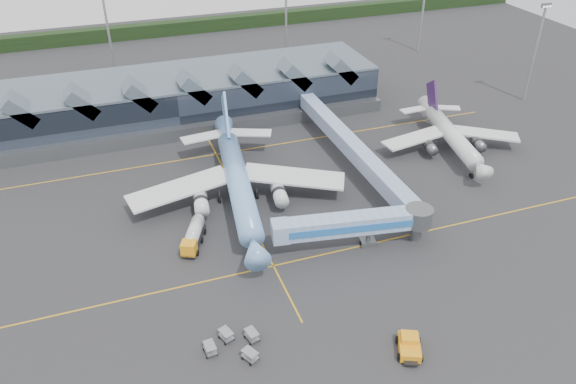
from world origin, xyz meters
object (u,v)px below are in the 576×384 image
object	(u,v)px
jet_bridge	(363,224)
fuel_truck	(194,234)
main_airliner	(237,179)
regional_jet	(450,133)
pushback_tug	(409,346)

from	to	relation	value
jet_bridge	fuel_truck	distance (m)	25.66
main_airliner	fuel_truck	bearing A→B (deg)	-126.90
main_airliner	regional_jet	world-z (taller)	main_airliner
fuel_truck	pushback_tug	world-z (taller)	fuel_truck
regional_jet	fuel_truck	distance (m)	55.77
fuel_truck	regional_jet	bearing A→B (deg)	38.01
fuel_truck	main_airliner	bearing A→B (deg)	69.05
regional_jet	fuel_truck	size ratio (longest dim) A/B	3.63
regional_jet	fuel_truck	xyz separation A→B (m)	(-54.03, -13.68, -1.73)
regional_jet	pushback_tug	bearing A→B (deg)	-116.48
main_airliner	regional_jet	distance (m)	44.61
main_airliner	regional_jet	bearing A→B (deg)	12.99
regional_jet	pushback_tug	world-z (taller)	regional_jet
jet_bridge	pushback_tug	size ratio (longest dim) A/B	4.83
regional_jet	pushback_tug	size ratio (longest dim) A/B	6.04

